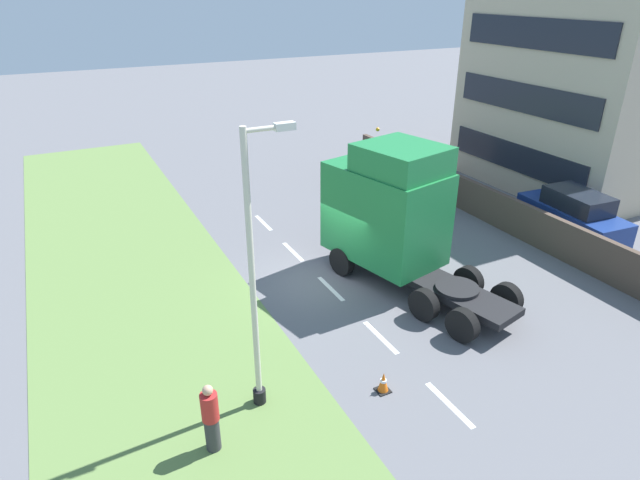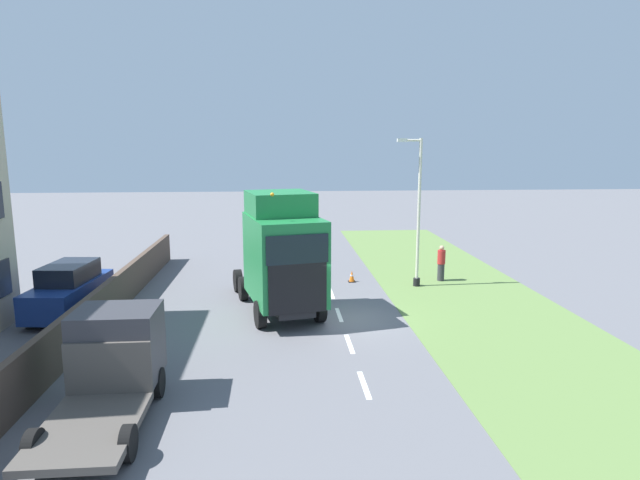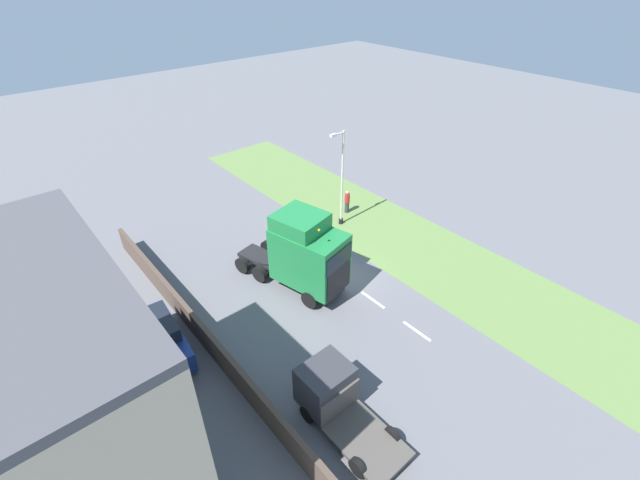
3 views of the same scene
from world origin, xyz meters
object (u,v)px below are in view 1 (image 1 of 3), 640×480
object	(u,v)px
flatbed_truck	(382,169)
lamp_post	(256,291)
pedestrian	(211,418)
parked_car	(573,216)
traffic_cone_lead	(383,382)
lorry_cab	(391,213)

from	to	relation	value
flatbed_truck	lamp_post	bearing A→B (deg)	45.88
lamp_post	pedestrian	world-z (taller)	lamp_post
parked_car	traffic_cone_lead	distance (m)	12.77
lorry_cab	traffic_cone_lead	bearing A→B (deg)	-137.50
traffic_cone_lead	flatbed_truck	bearing A→B (deg)	57.48
parked_car	lamp_post	world-z (taller)	lamp_post
lorry_cab	pedestrian	distance (m)	9.51
traffic_cone_lead	parked_car	bearing A→B (deg)	19.92
pedestrian	lamp_post	bearing A→B (deg)	30.89
parked_car	lamp_post	bearing A→B (deg)	-162.80
traffic_cone_lead	pedestrian	bearing A→B (deg)	178.30
lorry_cab	lamp_post	size ratio (longest dim) A/B	1.07
traffic_cone_lead	lamp_post	bearing A→B (deg)	160.12
pedestrian	lorry_cab	bearing A→B (deg)	31.88
lamp_post	parked_car	bearing A→B (deg)	12.41
parked_car	pedestrian	distance (m)	17.00
parked_car	lamp_post	xyz separation A→B (m)	(-14.92, -3.28, 2.25)
flatbed_truck	pedestrian	size ratio (longest dim) A/B	2.80
lamp_post	traffic_cone_lead	xyz separation A→B (m)	(2.94, -1.06, -2.98)
lorry_cab	flatbed_truck	size ratio (longest dim) A/B	1.50
lamp_post	traffic_cone_lead	world-z (taller)	lamp_post
parked_car	pedestrian	world-z (taller)	parked_car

